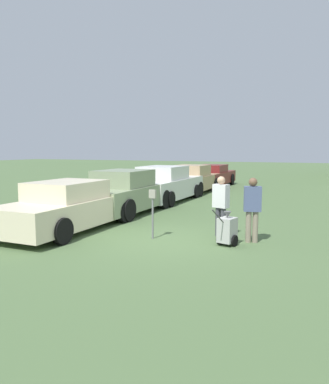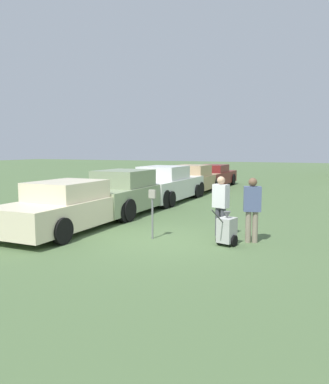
{
  "view_description": "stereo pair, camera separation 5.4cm",
  "coord_description": "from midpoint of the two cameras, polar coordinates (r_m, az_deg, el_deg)",
  "views": [
    {
      "loc": [
        4.04,
        -8.69,
        2.36
      ],
      "look_at": [
        -0.44,
        1.27,
        1.1
      ],
      "focal_mm": 35.0,
      "sensor_mm": 36.0,
      "label": 1
    },
    {
      "loc": [
        4.09,
        -8.67,
        2.36
      ],
      "look_at": [
        -0.44,
        1.27,
        1.1
      ],
      "focal_mm": 35.0,
      "sensor_mm": 36.0,
      "label": 2
    }
  ],
  "objects": [
    {
      "name": "parked_car_maroon",
      "position": [
        23.87,
        7.5,
        2.42
      ],
      "size": [
        1.99,
        4.89,
        1.38
      ],
      "rotation": [
        0.0,
        0.0,
        0.01
      ],
      "color": "maroon",
      "rests_on": "ground_plane"
    },
    {
      "name": "parked_car_sage",
      "position": [
        13.89,
        -5.77,
        -0.17
      ],
      "size": [
        2.04,
        4.73,
        1.59
      ],
      "rotation": [
        0.0,
        0.0,
        0.01
      ],
      "color": "gray",
      "rests_on": "ground_plane"
    },
    {
      "name": "parked_car_cream",
      "position": [
        11.28,
        -13.96,
        -2.23
      ],
      "size": [
        1.99,
        4.94,
        1.44
      ],
      "rotation": [
        0.0,
        0.0,
        0.01
      ],
      "color": "beige",
      "rests_on": "ground_plane"
    },
    {
      "name": "person_worker",
      "position": [
        10.15,
        8.71,
        -1.62
      ],
      "size": [
        0.47,
        0.35,
        1.63
      ],
      "rotation": [
        0.0,
        0.0,
        2.81
      ],
      "color": "#3F3F47",
      "rests_on": "ground_plane"
    },
    {
      "name": "parking_meter",
      "position": [
        9.8,
        -1.7,
        -1.93
      ],
      "size": [
        0.18,
        0.09,
        1.3
      ],
      "color": "slate",
      "rests_on": "ground_plane"
    },
    {
      "name": "parked_car_white",
      "position": [
        16.99,
        0.2,
        1.06
      ],
      "size": [
        2.1,
        5.14,
        1.59
      ],
      "rotation": [
        0.0,
        0.0,
        0.01
      ],
      "color": "silver",
      "rests_on": "ground_plane"
    },
    {
      "name": "equipment_cart",
      "position": [
        9.34,
        9.64,
        -5.71
      ],
      "size": [
        0.52,
        1.0,
        1.0
      ],
      "rotation": [
        0.0,
        0.0,
        -0.22
      ],
      "color": "#B2B2AD",
      "rests_on": "ground_plane"
    },
    {
      "name": "parked_car_tan",
      "position": [
        20.37,
        4.45,
        1.86
      ],
      "size": [
        1.99,
        4.63,
        1.5
      ],
      "rotation": [
        0.0,
        0.0,
        0.01
      ],
      "color": "tan",
      "rests_on": "ground_plane"
    },
    {
      "name": "person_supervisor",
      "position": [
        9.65,
        13.37,
        -2.1
      ],
      "size": [
        0.47,
        0.34,
        1.65
      ],
      "rotation": [
        0.0,
        0.0,
        3.45
      ],
      "color": "gray",
      "rests_on": "ground_plane"
    },
    {
      "name": "ground_plane",
      "position": [
        9.87,
        -0.56,
        -7.25
      ],
      "size": [
        120.0,
        120.0,
        0.0
      ],
      "primitive_type": "plane",
      "color": "#4C663D"
    }
  ]
}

